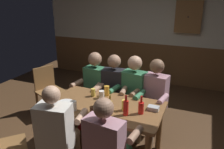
% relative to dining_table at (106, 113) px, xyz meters
% --- Properties ---
extents(ground_plane, '(7.02, 7.02, 0.00)m').
position_rel_dining_table_xyz_m(ground_plane, '(0.00, 0.15, -0.62)').
color(ground_plane, '#4C331E').
extents(back_wall_upper, '(5.85, 0.12, 1.56)m').
position_rel_dining_table_xyz_m(back_wall_upper, '(0.00, 3.02, 1.14)').
color(back_wall_upper, beige).
extents(back_wall_wainscot, '(5.85, 0.12, 0.98)m').
position_rel_dining_table_xyz_m(back_wall_wainscot, '(0.00, 3.02, -0.13)').
color(back_wall_wainscot, brown).
rests_on(back_wall_wainscot, ground_plane).
extents(dining_table, '(1.50, 0.82, 0.74)m').
position_rel_dining_table_xyz_m(dining_table, '(0.00, 0.00, 0.00)').
color(dining_table, brown).
rests_on(dining_table, ground_plane).
extents(person_0, '(0.52, 0.56, 1.24)m').
position_rel_dining_table_xyz_m(person_0, '(-0.52, 0.63, 0.06)').
color(person_0, '#33724C').
rests_on(person_0, ground_plane).
extents(person_1, '(0.54, 0.55, 1.24)m').
position_rel_dining_table_xyz_m(person_1, '(-0.16, 0.64, 0.06)').
color(person_1, black).
rests_on(person_1, ground_plane).
extents(person_2, '(0.54, 0.57, 1.25)m').
position_rel_dining_table_xyz_m(person_2, '(0.16, 0.64, 0.07)').
color(person_2, '#33724C').
rests_on(person_2, ground_plane).
extents(person_3, '(0.54, 0.56, 1.24)m').
position_rel_dining_table_xyz_m(person_3, '(0.50, 0.64, 0.06)').
color(person_3, '#B78493').
rests_on(person_3, ground_plane).
extents(person_4, '(0.56, 0.59, 1.23)m').
position_rel_dining_table_xyz_m(person_4, '(-0.31, -0.65, 0.05)').
color(person_4, silver).
rests_on(person_4, ground_plane).
extents(person_5, '(0.58, 0.53, 1.20)m').
position_rel_dining_table_xyz_m(person_5, '(0.31, -0.64, 0.04)').
color(person_5, '#B78493').
rests_on(person_5, ground_plane).
extents(chair_empty_far_end, '(0.58, 0.58, 0.88)m').
position_rel_dining_table_xyz_m(chair_empty_far_end, '(-1.45, 0.64, -0.15)').
color(chair_empty_far_end, brown).
rests_on(chair_empty_far_end, ground_plane).
extents(condiment_caddy, '(0.14, 0.10, 0.05)m').
position_rel_dining_table_xyz_m(condiment_caddy, '(0.62, 0.10, 0.14)').
color(condiment_caddy, '#B2B7BC').
rests_on(condiment_caddy, dining_table).
extents(plate_0, '(0.22, 0.22, 0.01)m').
position_rel_dining_table_xyz_m(plate_0, '(-0.52, -0.17, 0.13)').
color(plate_0, white).
rests_on(plate_0, dining_table).
extents(bottle_0, '(0.06, 0.06, 0.22)m').
position_rel_dining_table_xyz_m(bottle_0, '(0.13, -0.16, 0.20)').
color(bottle_0, gold).
rests_on(bottle_0, dining_table).
extents(bottle_1, '(0.07, 0.07, 0.26)m').
position_rel_dining_table_xyz_m(bottle_1, '(0.33, -0.15, 0.22)').
color(bottle_1, red).
rests_on(bottle_1, dining_table).
extents(bottle_2, '(0.07, 0.07, 0.23)m').
position_rel_dining_table_xyz_m(bottle_2, '(0.49, -0.05, 0.20)').
color(bottle_2, red).
rests_on(bottle_2, dining_table).
extents(pint_glass_0, '(0.06, 0.06, 0.12)m').
position_rel_dining_table_xyz_m(pint_glass_0, '(-0.28, 0.18, 0.18)').
color(pint_glass_0, '#E5C64C').
rests_on(pint_glass_0, dining_table).
extents(pint_glass_1, '(0.07, 0.07, 0.14)m').
position_rel_dining_table_xyz_m(pint_glass_1, '(-0.11, 0.28, 0.19)').
color(pint_glass_1, gold).
rests_on(pint_glass_1, dining_table).
extents(pint_glass_2, '(0.08, 0.08, 0.13)m').
position_rel_dining_table_xyz_m(pint_glass_2, '(-0.31, -0.29, 0.18)').
color(pint_glass_2, white).
rests_on(pint_glass_2, dining_table).
extents(pint_glass_3, '(0.06, 0.06, 0.12)m').
position_rel_dining_table_xyz_m(pint_glass_3, '(-0.03, -0.33, 0.18)').
color(pint_glass_3, '#4C2D19').
rests_on(pint_glass_3, dining_table).
extents(pint_glass_4, '(0.06, 0.06, 0.14)m').
position_rel_dining_table_xyz_m(pint_glass_4, '(0.28, -0.05, 0.19)').
color(pint_glass_4, '#E5C64C').
rests_on(pint_glass_4, dining_table).
extents(pint_glass_5, '(0.08, 0.08, 0.11)m').
position_rel_dining_table_xyz_m(pint_glass_5, '(-0.14, 0.17, 0.17)').
color(pint_glass_5, white).
rests_on(pint_glass_5, dining_table).
extents(wall_dart_cabinet, '(0.56, 0.15, 0.70)m').
position_rel_dining_table_xyz_m(wall_dart_cabinet, '(0.70, 2.89, 1.04)').
color(wall_dart_cabinet, brown).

